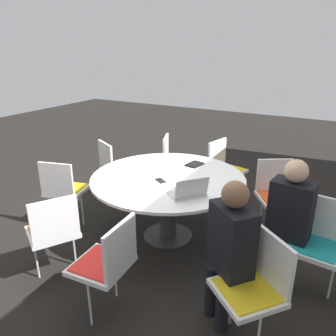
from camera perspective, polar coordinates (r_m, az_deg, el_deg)
The scene contains 17 objects.
ground_plane at distance 3.96m, azimuth 0.00°, elevation -11.74°, with size 16.00×16.00×0.00m, color black.
conference_table at distance 3.67m, azimuth 0.00°, elevation -3.48°, with size 1.70×1.70×0.76m.
chair_0 at distance 2.55m, azimuth 14.99°, elevation -18.64°, with size 0.60×0.61×0.87m.
chair_1 at distance 3.23m, azimuth 24.56°, elevation -10.97°, with size 0.47×0.49×0.87m.
chair_2 at distance 4.04m, azimuth 18.38°, elevation -3.76°, with size 0.59×0.60×0.87m.
chair_3 at distance 4.70m, azimuth 9.74°, elevation 0.44°, with size 0.52×0.51×0.87m.
chair_4 at distance 4.89m, azimuth 1.10°, elevation 1.54°, with size 0.56×0.55×0.87m.
chair_5 at distance 4.72m, azimuth -9.28°, elevation 0.55°, with size 0.58×0.58×0.87m.
chair_6 at distance 4.12m, azimuth -17.72°, elevation -3.16°, with size 0.52×0.53×0.87m.
chair_7 at distance 3.26m, azimuth -19.32°, elevation -9.87°, with size 0.59×0.58×0.87m.
chair_8 at distance 2.73m, azimuth -10.46°, elevation -15.42°, with size 0.47×0.45×0.87m.
person_0 at distance 2.56m, azimuth 10.68°, elevation -12.84°, with size 0.40×0.42×1.22m.
person_1 at distance 3.10m, azimuth 20.43°, elevation -7.58°, with size 0.29×0.38×1.22m.
laptop at distance 3.12m, azimuth 3.66°, elevation -4.14°, with size 0.41×0.40×0.21m.
spiral_notebook at distance 3.97m, azimuth 4.65°, elevation 0.64°, with size 0.23×0.18×0.02m.
cell_phone at distance 3.49m, azimuth -1.33°, elevation -2.21°, with size 0.13×0.16×0.01m.
handbag at distance 5.07m, azimuth 4.34°, elevation -2.51°, with size 0.36×0.16×0.28m.
Camera 1 is at (2.94, 1.62, 2.11)m, focal length 35.00 mm.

